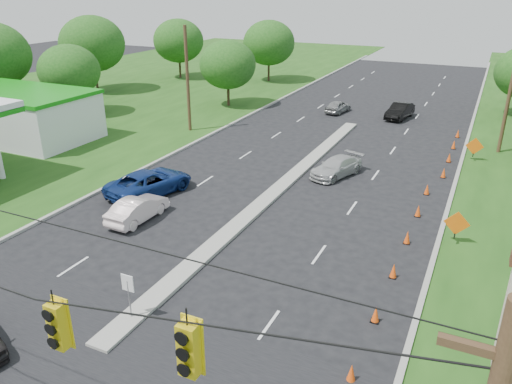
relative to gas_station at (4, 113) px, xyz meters
The scene contains 29 objects.
curb_left 16.89m from the gas_station, 35.78° to the left, with size 0.25×110.00×0.16m, color gray.
curb_right 35.22m from the gas_station, 16.13° to the left, with size 0.25×110.00×0.16m, color gray.
median 23.79m from the gas_station, ahead, with size 1.00×34.00×0.18m, color gray.
median_sign 27.62m from the gas_station, 31.07° to the right, with size 0.55×0.06×2.05m.
utility_pole_far_left 14.93m from the gas_station, 41.21° to the left, with size 0.28×0.28×9.00m, color #422D1C.
utility_pole_far_right 39.08m from the gas_station, 22.21° to the left, with size 0.28×0.28×9.00m, color #422D1C.
gas_station is the anchor object (origin of this frame).
cone_1 35.16m from the gas_station, 23.05° to the right, with size 0.32×0.32×0.70m, color #FB5310.
cone_2 33.95m from the gas_station, 17.60° to the right, with size 0.32×0.32×0.70m, color #FB5310.
cone_3 33.06m from the gas_station, 11.80° to the right, with size 0.32×0.32×0.70m, color #FB5310.
cone_4 32.53m from the gas_station, ahead, with size 0.32×0.32×0.70m, color #FB5310.
cone_5 32.37m from the gas_station, ahead, with size 0.32×0.32×0.70m, color #FB5310.
cone_6 32.59m from the gas_station, ahead, with size 0.32×0.32×0.70m, color #FB5310.
cone_7 33.76m from the gas_station, 12.44° to the left, with size 0.32×0.32×0.70m, color #FB5310.
cone_8 34.68m from the gas_station, 18.11° to the left, with size 0.32×0.32×0.70m, color #FB5310.
cone_9 35.92m from the gas_station, 23.43° to the left, with size 0.32×0.32×0.70m, color #FB5310.
cone_10 37.44m from the gas_station, 28.36° to the left, with size 0.32×0.32×0.70m, color #FB5310.
work_sign_1 34.54m from the gas_station, ahead, with size 1.27×0.58×1.37m.
work_sign_2 36.42m from the gas_station, 18.85° to the left, with size 1.27×0.58×1.37m.
tree_2 10.19m from the gas_station, 103.60° to the left, with size 5.88×5.88×6.86m.
tree_3 21.66m from the gas_station, 112.93° to the left, with size 7.56×7.56×8.82m.
tree_4 32.14m from the gas_station, 97.82° to the left, with size 6.72×6.72×7.84m.
tree_5 22.05m from the gas_station, 63.99° to the left, with size 5.88×5.88×6.86m.
tree_6 35.67m from the gas_station, 77.60° to the left, with size 6.72×6.72×7.84m.
white_sedan 19.63m from the gas_station, 20.60° to the right, with size 1.41×4.05×1.34m, color white.
blue_pickup 17.13m from the gas_station, 12.11° to the right, with size 2.61×5.66×1.57m, color navy.
silver_car_far 26.66m from the gas_station, ahead, with size 1.78×4.38×1.27m, color #ACACAC.
silver_car_oncoming 30.46m from the gas_station, 46.11° to the left, with size 1.49×3.69×1.26m, color gray.
dark_car_receding 35.13m from the gas_station, 39.25° to the left, with size 1.56×4.49×1.48m, color black.
Camera 1 is at (11.31, -6.44, 12.24)m, focal length 35.00 mm.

